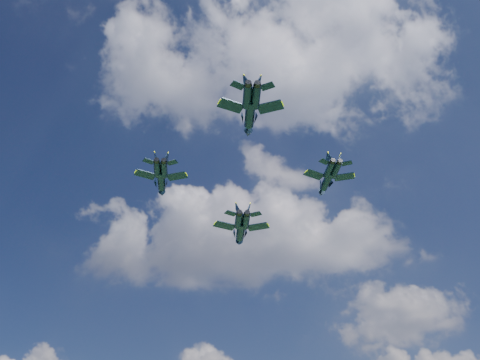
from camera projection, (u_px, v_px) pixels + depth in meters
name	position (u px, v px, depth m)	size (l,w,h in m)	color
jet_lead	(241.00, 232.00, 122.03)	(12.49, 16.68, 3.93)	black
jet_left	(161.00, 181.00, 109.16)	(10.51, 14.11, 3.32)	black
jet_right	(326.00, 181.00, 108.51)	(10.16, 13.79, 3.25)	black
jet_slot	(250.00, 115.00, 92.11)	(11.22, 14.90, 3.51)	black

